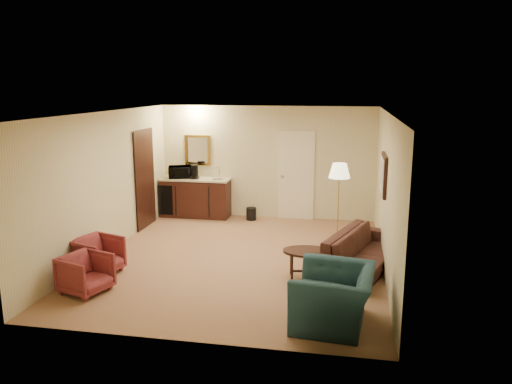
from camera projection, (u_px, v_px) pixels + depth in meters
ground at (240, 259)px, 8.96m from camera, size 6.00×6.00×0.00m
room_walls at (243, 158)px, 9.36m from camera, size 5.02×6.01×2.61m
wetbar_cabinet at (196, 197)px, 11.78m from camera, size 1.64×0.58×0.92m
sofa at (363, 245)px, 8.39m from camera, size 1.34×2.27×0.85m
teal_armchair at (334, 288)px, 6.44m from camera, size 0.85×1.21×0.99m
rose_chair_near at (98, 254)px, 8.21m from camera, size 0.80×0.82×0.68m
rose_chair_far at (85, 272)px, 7.45m from camera, size 0.76×0.78×0.65m
coffee_table at (308, 264)px, 8.01m from camera, size 0.90×0.68×0.47m
floor_lamp at (338, 202)px, 9.84m from camera, size 0.46×0.46×1.58m
waste_bin at (251, 214)px, 11.54m from camera, size 0.26×0.26×0.29m
microwave at (180, 171)px, 11.68m from camera, size 0.57×0.42×0.35m
coffee_maker at (194, 172)px, 11.59m from camera, size 0.22×0.22×0.33m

